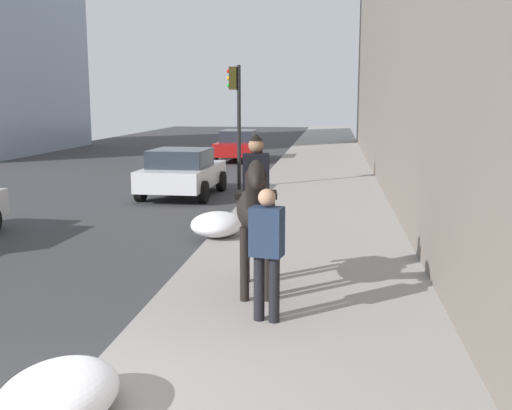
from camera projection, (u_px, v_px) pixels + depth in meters
name	position (u px, v px, depth m)	size (l,w,h in m)	color
mounted_horse_near	(256.00, 206.00, 8.77)	(2.15, 0.75, 2.30)	black
pedestrian_greeting	(267.00, 246.00, 7.67)	(0.33, 0.44, 1.70)	black
car_near_lane	(238.00, 145.00, 29.18)	(3.84, 2.01, 1.44)	maroon
car_mid_lane	(182.00, 172.00, 18.47)	(3.86, 2.17, 1.44)	silver
traffic_light_near_curb	(236.00, 108.00, 19.24)	(0.20, 0.44, 3.94)	black
snow_pile_near	(58.00, 394.00, 5.40)	(1.32, 1.01, 0.46)	white
snow_pile_far	(217.00, 224.00, 12.68)	(1.39, 1.07, 0.48)	white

